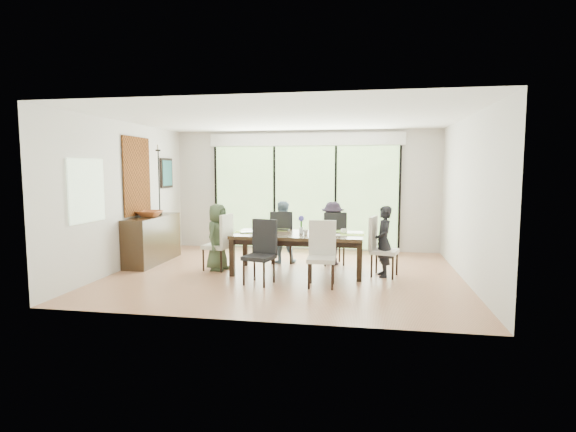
% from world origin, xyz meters
% --- Properties ---
extents(floor, '(6.00, 5.00, 0.01)m').
position_xyz_m(floor, '(0.00, 0.00, -0.01)').
color(floor, brown).
rests_on(floor, ground).
extents(ceiling, '(6.00, 5.00, 0.01)m').
position_xyz_m(ceiling, '(0.00, 0.00, 2.71)').
color(ceiling, white).
rests_on(ceiling, wall_back).
extents(wall_back, '(6.00, 0.02, 2.70)m').
position_xyz_m(wall_back, '(0.00, 2.51, 1.35)').
color(wall_back, beige).
rests_on(wall_back, floor).
extents(wall_front, '(6.00, 0.02, 2.70)m').
position_xyz_m(wall_front, '(0.00, -2.51, 1.35)').
color(wall_front, silver).
rests_on(wall_front, floor).
extents(wall_left, '(0.02, 5.00, 2.70)m').
position_xyz_m(wall_left, '(-3.01, 0.00, 1.35)').
color(wall_left, silver).
rests_on(wall_left, floor).
extents(wall_right, '(0.02, 5.00, 2.70)m').
position_xyz_m(wall_right, '(3.01, 0.00, 1.35)').
color(wall_right, silver).
rests_on(wall_right, floor).
extents(glass_doors, '(4.20, 0.02, 2.30)m').
position_xyz_m(glass_doors, '(0.00, 2.47, 1.20)').
color(glass_doors, '#598C3F').
rests_on(glass_doors, wall_back).
extents(blinds_header, '(4.40, 0.06, 0.28)m').
position_xyz_m(blinds_header, '(0.00, 2.46, 2.50)').
color(blinds_header, white).
rests_on(blinds_header, wall_back).
extents(mullion_a, '(0.05, 0.04, 2.30)m').
position_xyz_m(mullion_a, '(-2.10, 2.46, 1.20)').
color(mullion_a, black).
rests_on(mullion_a, wall_back).
extents(mullion_b, '(0.05, 0.04, 2.30)m').
position_xyz_m(mullion_b, '(-0.70, 2.46, 1.20)').
color(mullion_b, black).
rests_on(mullion_b, wall_back).
extents(mullion_c, '(0.05, 0.04, 2.30)m').
position_xyz_m(mullion_c, '(0.70, 2.46, 1.20)').
color(mullion_c, black).
rests_on(mullion_c, wall_back).
extents(mullion_d, '(0.05, 0.04, 2.30)m').
position_xyz_m(mullion_d, '(2.10, 2.46, 1.20)').
color(mullion_d, black).
rests_on(mullion_d, wall_back).
extents(side_window, '(0.02, 0.90, 1.00)m').
position_xyz_m(side_window, '(-2.97, -1.20, 1.50)').
color(side_window, '#8CAD7F').
rests_on(side_window, wall_left).
extents(deck, '(6.00, 1.80, 0.10)m').
position_xyz_m(deck, '(0.00, 3.40, -0.05)').
color(deck, brown).
rests_on(deck, ground).
extents(rail_top, '(6.00, 0.08, 0.06)m').
position_xyz_m(rail_top, '(0.00, 4.20, 0.55)').
color(rail_top, '#513222').
rests_on(rail_top, deck).
extents(foliage_left, '(3.20, 3.20, 3.20)m').
position_xyz_m(foliage_left, '(-1.80, 5.20, 1.44)').
color(foliage_left, '#14380F').
rests_on(foliage_left, ground).
extents(foliage_mid, '(4.00, 4.00, 4.00)m').
position_xyz_m(foliage_mid, '(0.40, 5.80, 1.80)').
color(foliage_mid, '#14380F').
rests_on(foliage_mid, ground).
extents(foliage_right, '(2.80, 2.80, 2.80)m').
position_xyz_m(foliage_right, '(2.20, 5.00, 1.26)').
color(foliage_right, '#14380F').
rests_on(foliage_right, ground).
extents(foliage_far, '(3.60, 3.60, 3.60)m').
position_xyz_m(foliage_far, '(-0.60, 6.50, 1.62)').
color(foliage_far, '#14380F').
rests_on(foliage_far, ground).
extents(table_top, '(2.26, 1.04, 0.06)m').
position_xyz_m(table_top, '(0.20, 0.12, 0.68)').
color(table_top, black).
rests_on(table_top, floor).
extents(table_apron, '(2.07, 0.85, 0.09)m').
position_xyz_m(table_apron, '(0.20, 0.12, 0.59)').
color(table_apron, black).
rests_on(table_apron, floor).
extents(table_leg_fl, '(0.08, 0.08, 0.65)m').
position_xyz_m(table_leg_fl, '(-0.88, -0.31, 0.33)').
color(table_leg_fl, black).
rests_on(table_leg_fl, floor).
extents(table_leg_fr, '(0.08, 0.08, 0.65)m').
position_xyz_m(table_leg_fr, '(1.28, -0.31, 0.33)').
color(table_leg_fr, black).
rests_on(table_leg_fr, floor).
extents(table_leg_bl, '(0.08, 0.08, 0.65)m').
position_xyz_m(table_leg_bl, '(-0.88, 0.55, 0.33)').
color(table_leg_bl, black).
rests_on(table_leg_bl, floor).
extents(table_leg_br, '(0.08, 0.08, 0.65)m').
position_xyz_m(table_leg_br, '(1.28, 0.55, 0.33)').
color(table_leg_br, black).
rests_on(table_leg_br, floor).
extents(chair_left_end, '(0.50, 0.50, 1.04)m').
position_xyz_m(chair_left_end, '(-1.30, 0.12, 0.52)').
color(chair_left_end, beige).
rests_on(chair_left_end, floor).
extents(chair_right_end, '(0.53, 0.53, 1.04)m').
position_xyz_m(chair_right_end, '(1.70, 0.12, 0.52)').
color(chair_right_end, silver).
rests_on(chair_right_end, floor).
extents(chair_far_left, '(0.48, 0.48, 1.04)m').
position_xyz_m(chair_far_left, '(-0.25, 0.97, 0.52)').
color(chair_far_left, black).
rests_on(chair_far_left, floor).
extents(chair_far_right, '(0.54, 0.54, 1.04)m').
position_xyz_m(chair_far_right, '(0.75, 0.97, 0.52)').
color(chair_far_right, black).
rests_on(chair_far_right, floor).
extents(chair_near_left, '(0.53, 0.53, 1.04)m').
position_xyz_m(chair_near_left, '(-0.30, -0.75, 0.52)').
color(chair_near_left, black).
rests_on(chair_near_left, floor).
extents(chair_near_right, '(0.45, 0.45, 1.04)m').
position_xyz_m(chair_near_right, '(0.70, -0.75, 0.52)').
color(chair_near_right, beige).
rests_on(chair_near_right, floor).
extents(person_left_end, '(0.46, 0.63, 1.22)m').
position_xyz_m(person_left_end, '(-1.28, 0.12, 0.61)').
color(person_left_end, '#3C4D33').
rests_on(person_left_end, floor).
extents(person_right_end, '(0.45, 0.62, 1.22)m').
position_xyz_m(person_right_end, '(1.68, 0.12, 0.61)').
color(person_right_end, black).
rests_on(person_right_end, floor).
extents(person_far_left, '(0.63, 0.48, 1.22)m').
position_xyz_m(person_far_left, '(-0.25, 0.95, 0.61)').
color(person_far_left, '#7B9AB1').
rests_on(person_far_left, floor).
extents(person_far_right, '(0.63, 0.47, 1.22)m').
position_xyz_m(person_far_right, '(0.75, 0.95, 0.61)').
color(person_far_right, '#251D2C').
rests_on(person_far_right, floor).
extents(placemat_left, '(0.41, 0.30, 0.01)m').
position_xyz_m(placemat_left, '(-0.75, 0.12, 0.71)').
color(placemat_left, '#95BD43').
rests_on(placemat_left, table_top).
extents(placemat_right, '(0.41, 0.30, 0.01)m').
position_xyz_m(placemat_right, '(1.15, 0.12, 0.71)').
color(placemat_right, '#94BA42').
rests_on(placemat_right, table_top).
extents(placemat_far_l, '(0.41, 0.30, 0.01)m').
position_xyz_m(placemat_far_l, '(-0.25, 0.52, 0.71)').
color(placemat_far_l, '#91C044').
rests_on(placemat_far_l, table_top).
extents(placemat_far_r, '(0.41, 0.30, 0.01)m').
position_xyz_m(placemat_far_r, '(0.75, 0.52, 0.71)').
color(placemat_far_r, '#81BC43').
rests_on(placemat_far_r, table_top).
extents(placemat_paper, '(0.41, 0.30, 0.01)m').
position_xyz_m(placemat_paper, '(-0.35, -0.18, 0.71)').
color(placemat_paper, white).
rests_on(placemat_paper, table_top).
extents(tablet_far_l, '(0.24, 0.17, 0.01)m').
position_xyz_m(tablet_far_l, '(-0.15, 0.47, 0.72)').
color(tablet_far_l, black).
rests_on(tablet_far_l, table_top).
extents(tablet_far_r, '(0.23, 0.16, 0.01)m').
position_xyz_m(tablet_far_r, '(0.70, 0.47, 0.72)').
color(tablet_far_r, black).
rests_on(tablet_far_r, table_top).
extents(papers, '(0.28, 0.21, 0.00)m').
position_xyz_m(papers, '(0.90, 0.07, 0.71)').
color(papers, white).
rests_on(papers, table_top).
extents(platter_base, '(0.24, 0.24, 0.02)m').
position_xyz_m(platter_base, '(-0.35, -0.18, 0.72)').
color(platter_base, white).
rests_on(platter_base, table_top).
extents(platter_snacks, '(0.19, 0.19, 0.01)m').
position_xyz_m(platter_snacks, '(-0.35, -0.18, 0.74)').
color(platter_snacks, orange).
rests_on(platter_snacks, table_top).
extents(vase, '(0.08, 0.08, 0.11)m').
position_xyz_m(vase, '(0.25, 0.17, 0.76)').
color(vase, silver).
rests_on(vase, table_top).
extents(hyacinth_stems, '(0.04, 0.04, 0.15)m').
position_xyz_m(hyacinth_stems, '(0.25, 0.17, 0.88)').
color(hyacinth_stems, '#337226').
rests_on(hyacinth_stems, table_top).
extents(hyacinth_blooms, '(0.10, 0.10, 0.10)m').
position_xyz_m(hyacinth_blooms, '(0.25, 0.17, 0.97)').
color(hyacinth_blooms, '#5047B3').
rests_on(hyacinth_blooms, table_top).
extents(laptop, '(0.37, 0.32, 0.02)m').
position_xyz_m(laptop, '(-0.65, 0.02, 0.72)').
color(laptop, silver).
rests_on(laptop, table_top).
extents(cup_a, '(0.16, 0.16, 0.09)m').
position_xyz_m(cup_a, '(-0.50, 0.27, 0.75)').
color(cup_a, white).
rests_on(cup_a, table_top).
extents(cup_b, '(0.12, 0.12, 0.09)m').
position_xyz_m(cup_b, '(0.35, 0.02, 0.75)').
color(cup_b, white).
rests_on(cup_b, table_top).
extents(cup_c, '(0.12, 0.12, 0.09)m').
position_xyz_m(cup_c, '(1.00, 0.22, 0.75)').
color(cup_c, white).
rests_on(cup_c, table_top).
extents(book, '(0.24, 0.26, 0.02)m').
position_xyz_m(book, '(0.45, 0.17, 0.72)').
color(book, white).
rests_on(book, table_top).
extents(sideboard, '(0.46, 1.63, 0.92)m').
position_xyz_m(sideboard, '(-2.76, 0.54, 0.46)').
color(sideboard, black).
rests_on(sideboard, floor).
extents(bowl, '(0.48, 0.48, 0.12)m').
position_xyz_m(bowl, '(-2.76, 0.44, 0.98)').
color(bowl, brown).
rests_on(bowl, sideboard).
extents(candlestick_base, '(0.10, 0.10, 0.04)m').
position_xyz_m(candlestick_base, '(-2.76, 0.89, 0.94)').
color(candlestick_base, black).
rests_on(candlestick_base, sideboard).
extents(candlestick_shaft, '(0.02, 0.02, 1.27)m').
position_xyz_m(candlestick_shaft, '(-2.76, 0.89, 1.58)').
color(candlestick_shaft, black).
rests_on(candlestick_shaft, sideboard).
extents(candlestick_pan, '(0.10, 0.10, 0.03)m').
position_xyz_m(candlestick_pan, '(-2.76, 0.89, 2.21)').
color(candlestick_pan, black).
rests_on(candlestick_pan, sideboard).
extents(candle, '(0.04, 0.04, 0.10)m').
position_xyz_m(candle, '(-2.76, 0.89, 2.27)').
color(candle, silver).
rests_on(candle, sideboard).
extents(tapestry, '(0.02, 1.00, 1.50)m').
position_xyz_m(tapestry, '(-2.97, 0.40, 1.70)').
color(tapestry, brown).
rests_on(tapestry, wall_left).
extents(art_frame, '(0.03, 0.55, 0.65)m').
position_xyz_m(art_frame, '(-2.97, 1.70, 1.75)').
color(art_frame, black).
rests_on(art_frame, wall_left).
extents(art_canvas, '(0.01, 0.45, 0.55)m').
position_xyz_m(art_canvas, '(-2.95, 1.70, 1.75)').
color(art_canvas, '#17494A').
rests_on(art_canvas, wall_left).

